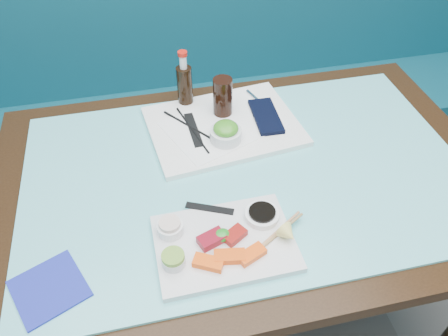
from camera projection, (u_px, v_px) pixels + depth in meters
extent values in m
cube|color=#0E4D5D|center=(202.00, 141.00, 2.12)|extent=(3.00, 0.55, 0.45)
cube|color=#0E4D5D|center=(190.00, 29.00, 1.94)|extent=(3.00, 0.12, 0.95)
cube|color=black|center=(247.00, 179.00, 1.23)|extent=(1.40, 0.90, 0.04)
cylinder|color=black|center=(60.00, 206.00, 1.65)|extent=(0.06, 0.06, 0.71)
cylinder|color=black|center=(362.00, 157.00, 1.85)|extent=(0.06, 0.06, 0.71)
cube|color=#67CBCE|center=(247.00, 173.00, 1.22)|extent=(1.22, 0.76, 0.01)
cube|color=silver|center=(225.00, 243.00, 1.03)|extent=(0.33, 0.24, 0.02)
cube|color=#FF510A|center=(208.00, 263.00, 0.97)|extent=(0.08, 0.06, 0.02)
cube|color=#F34C09|center=(230.00, 256.00, 0.98)|extent=(0.08, 0.05, 0.02)
cube|color=#FF4F0A|center=(252.00, 254.00, 0.99)|extent=(0.07, 0.06, 0.02)
cube|color=maroon|center=(212.00, 239.00, 1.02)|extent=(0.07, 0.06, 0.02)
cube|color=maroon|center=(235.00, 235.00, 1.02)|extent=(0.07, 0.06, 0.02)
ellipsoid|color=#1E831F|center=(222.00, 235.00, 1.02)|extent=(0.05, 0.04, 0.02)
cylinder|color=white|center=(174.00, 261.00, 0.97)|extent=(0.06, 0.06, 0.02)
cylinder|color=#70A134|center=(173.00, 256.00, 0.96)|extent=(0.06, 0.06, 0.01)
cylinder|color=white|center=(170.00, 228.00, 1.03)|extent=(0.08, 0.08, 0.03)
cylinder|color=beige|center=(170.00, 224.00, 1.02)|extent=(0.06, 0.06, 0.01)
cylinder|color=white|center=(262.00, 215.00, 1.07)|extent=(0.10, 0.10, 0.02)
cylinder|color=black|center=(262.00, 212.00, 1.06)|extent=(0.08, 0.08, 0.01)
cone|color=#FBEC76|center=(289.00, 234.00, 1.01)|extent=(0.06, 0.05, 0.05)
cube|color=black|center=(210.00, 208.00, 1.09)|extent=(0.12, 0.07, 0.00)
cylinder|color=tan|center=(272.00, 237.00, 1.03)|extent=(0.18, 0.12, 0.01)
cylinder|color=#9D7949|center=(276.00, 236.00, 1.03)|extent=(0.17, 0.11, 0.01)
cube|color=white|center=(223.00, 126.00, 1.34)|extent=(0.48, 0.38, 0.02)
cube|color=white|center=(223.00, 124.00, 1.34)|extent=(0.40, 0.35, 0.00)
cylinder|color=silver|center=(226.00, 135.00, 1.27)|extent=(0.12, 0.12, 0.04)
ellipsoid|color=#3D8E20|center=(226.00, 128.00, 1.25)|extent=(0.09, 0.09, 0.04)
cylinder|color=black|center=(223.00, 97.00, 1.34)|extent=(0.06, 0.06, 0.12)
cube|color=black|center=(266.00, 116.00, 1.36)|extent=(0.08, 0.18, 0.01)
cylinder|color=silver|center=(255.00, 98.00, 1.43)|extent=(0.04, 0.09, 0.01)
cylinder|color=black|center=(192.00, 130.00, 1.31)|extent=(0.06, 0.23, 0.01)
cylinder|color=black|center=(195.00, 129.00, 1.32)|extent=(0.16, 0.22, 0.01)
cube|color=black|center=(193.00, 130.00, 1.32)|extent=(0.03, 0.16, 0.00)
cylinder|color=black|center=(185.00, 87.00, 1.39)|extent=(0.05, 0.05, 0.14)
cylinder|color=white|center=(183.00, 62.00, 1.32)|extent=(0.02, 0.02, 0.04)
cylinder|color=red|center=(182.00, 54.00, 1.30)|extent=(0.04, 0.04, 0.01)
cube|color=#1C269A|center=(49.00, 288.00, 0.95)|extent=(0.19, 0.19, 0.01)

